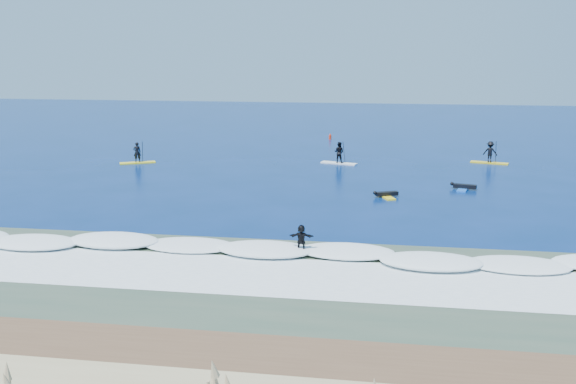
# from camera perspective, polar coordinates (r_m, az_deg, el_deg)

# --- Properties ---
(ground) EXTENTS (160.00, 160.00, 0.00)m
(ground) POSITION_cam_1_polar(r_m,az_deg,el_deg) (41.38, -0.89, -1.21)
(ground) COLOR #041D4C
(ground) RESTS_ON ground
(wet_sand_strip) EXTENTS (90.00, 5.00, 0.08)m
(wet_sand_strip) POSITION_cam_1_polar(r_m,az_deg,el_deg) (21.72, -10.68, -14.76)
(wet_sand_strip) COLOR brown
(wet_sand_strip) RESTS_ON ground
(shallow_water) EXTENTS (90.00, 13.00, 0.01)m
(shallow_water) POSITION_cam_1_polar(r_m,az_deg,el_deg) (28.27, -5.65, -7.93)
(shallow_water) COLOR #324535
(shallow_water) RESTS_ON ground
(breaking_wave) EXTENTS (40.00, 6.00, 0.30)m
(breaking_wave) POSITION_cam_1_polar(r_m,az_deg,el_deg) (31.94, -3.88, -5.46)
(breaking_wave) COLOR white
(breaking_wave) RESTS_ON ground
(whitewater) EXTENTS (34.00, 5.00, 0.02)m
(whitewater) POSITION_cam_1_polar(r_m,az_deg,el_deg) (29.19, -5.17, -7.27)
(whitewater) COLOR silver
(whitewater) RESTS_ON ground
(sup_paddler_left) EXTENTS (3.10, 2.06, 2.16)m
(sup_paddler_left) POSITION_cam_1_polar(r_m,az_deg,el_deg) (58.07, -13.25, 3.16)
(sup_paddler_left) COLOR yellow
(sup_paddler_left) RESTS_ON ground
(sup_paddler_center) EXTENTS (3.28, 1.70, 2.24)m
(sup_paddler_center) POSITION_cam_1_polar(r_m,az_deg,el_deg) (56.43, 4.56, 3.36)
(sup_paddler_center) COLOR white
(sup_paddler_center) RESTS_ON ground
(sup_paddler_right) EXTENTS (3.32, 1.63, 2.26)m
(sup_paddler_right) POSITION_cam_1_polar(r_m,az_deg,el_deg) (59.19, 17.52, 3.29)
(sup_paddler_right) COLOR gold
(sup_paddler_right) RESTS_ON ground
(prone_paddler_near) EXTENTS (1.72, 2.29, 0.47)m
(prone_paddler_near) POSITION_cam_1_polar(r_m,az_deg,el_deg) (44.23, 8.66, -0.23)
(prone_paddler_near) COLOR yellow
(prone_paddler_near) RESTS_ON ground
(prone_paddler_far) EXTENTS (1.86, 2.43, 0.49)m
(prone_paddler_far) POSITION_cam_1_polar(r_m,az_deg,el_deg) (47.79, 15.33, 0.43)
(prone_paddler_far) COLOR blue
(prone_paddler_far) RESTS_ON ground
(wave_surfer) EXTENTS (1.95, 0.57, 1.40)m
(wave_surfer) POSITION_cam_1_polar(r_m,az_deg,el_deg) (31.36, 1.19, -4.25)
(wave_surfer) COLOR white
(wave_surfer) RESTS_ON breaking_wave
(marker_buoy) EXTENTS (0.30, 0.30, 0.71)m
(marker_buoy) POSITION_cam_1_polar(r_m,az_deg,el_deg) (71.70, 3.76, 4.93)
(marker_buoy) COLOR red
(marker_buoy) RESTS_ON ground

